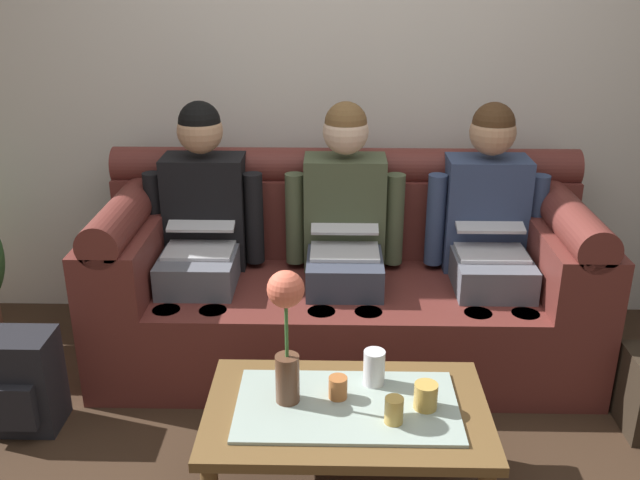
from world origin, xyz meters
TOP-DOWN VIEW (x-y plane):
  - back_wall_patterned at (0.00, 1.70)m, footprint 6.00×0.12m
  - couch at (0.00, 1.17)m, footprint 2.26×0.88m
  - person_left at (-0.66, 1.17)m, footprint 0.56×0.67m
  - person_middle at (0.00, 1.17)m, footprint 0.56×0.67m
  - person_right at (0.66, 1.17)m, footprint 0.56×0.67m
  - coffee_table at (0.00, 0.14)m, footprint 0.97×0.60m
  - flower_vase at (-0.20, 0.16)m, footprint 0.12×0.12m
  - cup_near_left at (-0.03, 0.18)m, footprint 0.07×0.07m
  - cup_near_right at (0.15, 0.04)m, footprint 0.06×0.06m
  - cup_far_center at (0.10, 0.27)m, footprint 0.08×0.08m
  - cup_far_left at (0.26, 0.12)m, footprint 0.08×0.08m
  - backpack_left at (-1.32, 0.53)m, footprint 0.30×0.25m

SIDE VIEW (x-z plane):
  - backpack_left at x=-1.32m, z-range 0.00..0.42m
  - coffee_table at x=0.00m, z-range 0.14..0.55m
  - couch at x=0.00m, z-range -0.11..0.85m
  - cup_near_left at x=-0.03m, z-range 0.40..0.48m
  - cup_near_right at x=0.15m, z-range 0.40..0.49m
  - cup_far_left at x=0.26m, z-range 0.40..0.49m
  - cup_far_center at x=0.10m, z-range 0.40..0.53m
  - person_middle at x=0.00m, z-range 0.05..1.27m
  - person_left at x=-0.66m, z-range 0.05..1.27m
  - person_right at x=0.66m, z-range 0.05..1.27m
  - flower_vase at x=-0.20m, z-range 0.45..0.94m
  - back_wall_patterned at x=0.00m, z-range 0.00..2.90m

